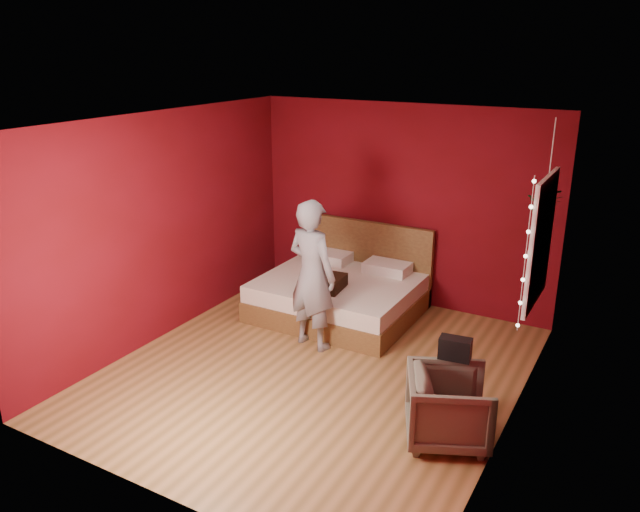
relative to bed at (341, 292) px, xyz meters
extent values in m
plane|color=#9C6D3E|center=(0.47, -1.48, -0.27)|extent=(4.50, 4.50, 0.00)
cube|color=#620A14|center=(0.47, 0.78, 1.03)|extent=(4.00, 0.02, 2.60)
cube|color=#620A14|center=(0.47, -3.74, 1.03)|extent=(4.00, 0.02, 2.60)
cube|color=#620A14|center=(-1.54, -1.48, 1.03)|extent=(0.02, 4.50, 2.60)
cube|color=#620A14|center=(2.48, -1.48, 1.03)|extent=(0.02, 4.50, 2.60)
cube|color=white|center=(0.47, -1.48, 2.34)|extent=(4.00, 4.50, 0.02)
cube|color=white|center=(2.44, -0.58, 1.23)|extent=(0.04, 0.97, 1.27)
cube|color=black|center=(2.43, -0.58, 1.23)|extent=(0.02, 0.85, 1.15)
cube|color=white|center=(2.42, -0.58, 1.23)|extent=(0.03, 0.05, 1.15)
cube|color=white|center=(2.42, -0.58, 1.23)|extent=(0.03, 0.85, 0.05)
cylinder|color=silver|center=(2.41, -1.10, 1.23)|extent=(0.01, 0.01, 1.45)
sphere|color=#FFF2CC|center=(2.41, -1.10, 0.55)|extent=(0.04, 0.04, 0.04)
sphere|color=#FFF2CC|center=(2.41, -1.10, 0.78)|extent=(0.04, 0.04, 0.04)
sphere|color=#FFF2CC|center=(2.41, -1.10, 1.00)|extent=(0.04, 0.04, 0.04)
sphere|color=#FFF2CC|center=(2.41, -1.10, 1.23)|extent=(0.04, 0.04, 0.04)
sphere|color=#FFF2CC|center=(2.41, -1.10, 1.45)|extent=(0.04, 0.04, 0.04)
sphere|color=#FFF2CC|center=(2.41, -1.10, 1.68)|extent=(0.04, 0.04, 0.04)
sphere|color=#FFF2CC|center=(2.41, -1.10, 1.90)|extent=(0.04, 0.04, 0.04)
cube|color=brown|center=(0.00, -0.09, -0.14)|extent=(1.91, 1.62, 0.27)
cube|color=silver|center=(0.00, -0.09, 0.10)|extent=(1.87, 1.59, 0.21)
cube|color=brown|center=(0.00, 0.68, 0.25)|extent=(1.91, 0.08, 1.05)
cube|color=silver|center=(-0.43, 0.45, 0.27)|extent=(0.57, 0.36, 0.13)
cube|color=silver|center=(0.43, 0.45, 0.27)|extent=(0.57, 0.36, 0.13)
imported|color=gray|center=(0.14, -0.98, 0.59)|extent=(0.70, 0.53, 1.72)
imported|color=#645F4F|center=(2.07, -1.96, 0.05)|extent=(0.93, 0.92, 0.64)
cube|color=black|center=(2.01, -1.68, 0.47)|extent=(0.29, 0.17, 0.20)
cube|color=black|center=(-0.01, -0.42, 0.28)|extent=(0.48, 0.48, 0.16)
cylinder|color=silver|center=(2.35, 0.00, 1.98)|extent=(0.01, 0.01, 0.69)
imported|color=#1C6329|center=(2.35, 0.00, 1.44)|extent=(0.38, 0.33, 0.40)
camera|label=1|loc=(3.40, -6.55, 3.02)|focal=35.00mm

